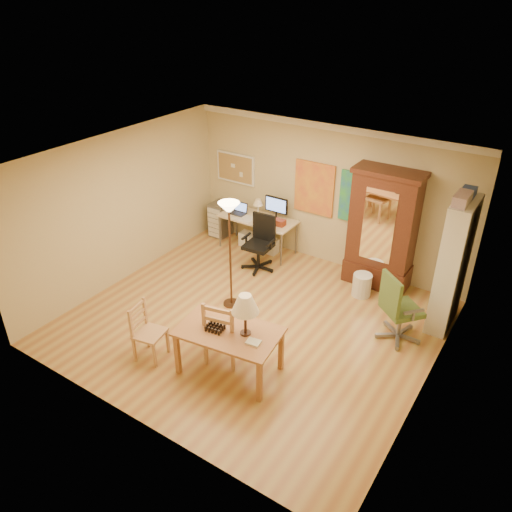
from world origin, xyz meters
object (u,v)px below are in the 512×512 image
Objects in this scene: dining_table at (235,324)px; office_chair_green at (397,322)px; computer_desk at (260,230)px; office_chair_black at (259,255)px; bookshelf at (452,266)px; armoire at (381,237)px.

dining_table is 1.31× the size of office_chair_green.
dining_table is at bearing -62.28° from computer_desk.
dining_table reaches higher than office_chair_black.
office_chair_green is at bearing -121.27° from bookshelf.
armoire is (2.47, 0.08, 0.51)m from computer_desk.
dining_table is at bearing -127.41° from bookshelf.
office_chair_green reaches higher than office_chair_black.
bookshelf is (3.41, 0.14, 0.77)m from office_chair_black.
dining_table is 1.41× the size of office_chair_black.
dining_table is 3.41m from armoire.
bookshelf reaches higher than office_chair_black.
office_chair_black is at bearing 116.52° from dining_table.
computer_desk is at bearing -178.08° from armoire.
dining_table is at bearing -129.62° from office_chair_green.
office_chair_black is 2.29m from armoire.
computer_desk reaches higher than office_chair_black.
armoire is at bearing 1.92° from computer_desk.
office_chair_green is 0.53× the size of armoire.
office_chair_green is at bearing -12.45° from office_chair_black.
computer_desk is 0.76m from office_chair_black.
dining_table reaches higher than computer_desk.
armoire reaches higher than dining_table.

